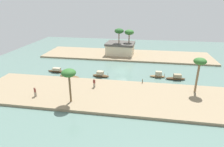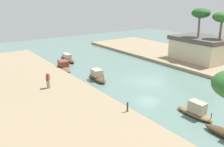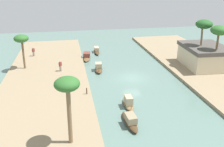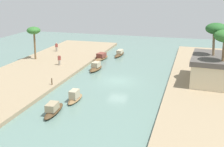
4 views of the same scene
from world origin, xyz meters
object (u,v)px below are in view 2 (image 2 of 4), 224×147
at_px(palm_tree_right_short, 223,18).
at_px(mooring_post, 127,107).
at_px(sampan_downstream_large, 64,66).
at_px(palm_tree_right_tall, 201,14).
at_px(riverside_building, 201,48).
at_px(sampan_near_left_bank, 196,111).
at_px(person_by_mooring, 48,81).
at_px(sampan_with_red_awning, 67,58).
at_px(sampan_upstream_small, 97,76).

bearing_deg(palm_tree_right_short, mooring_post, -77.95).
relative_size(sampan_downstream_large, palm_tree_right_short, 0.67).
distance_m(palm_tree_right_tall, riverside_building, 4.83).
bearing_deg(sampan_near_left_bank, palm_tree_right_tall, 125.42).
bearing_deg(palm_tree_right_short, palm_tree_right_tall, -161.86).
height_order(person_by_mooring, mooring_post, person_by_mooring).
distance_m(sampan_with_red_awning, palm_tree_right_tall, 20.33).
relative_size(sampan_upstream_small, palm_tree_right_tall, 0.50).
bearing_deg(sampan_with_red_awning, mooring_post, -7.91).
xyz_separation_m(sampan_upstream_small, palm_tree_right_short, (4.52, 17.06, 6.05)).
relative_size(sampan_with_red_awning, person_by_mooring, 2.90).
distance_m(sampan_downstream_large, person_by_mooring, 8.01).
distance_m(sampan_downstream_large, sampan_with_red_awning, 4.32).
bearing_deg(mooring_post, palm_tree_right_tall, 110.26).
distance_m(sampan_upstream_small, sampan_near_left_bank, 12.02).
distance_m(person_by_mooring, palm_tree_right_short, 23.95).
bearing_deg(sampan_near_left_bank, person_by_mooring, -146.73).
xyz_separation_m(palm_tree_right_tall, palm_tree_right_short, (2.74, 0.90, -0.39)).
relative_size(sampan_near_left_bank, sampan_with_red_awning, 0.68).
bearing_deg(riverside_building, sampan_with_red_awning, -124.19).
bearing_deg(riverside_building, sampan_downstream_large, -111.74).
distance_m(sampan_upstream_small, riverside_building, 16.97).
relative_size(sampan_near_left_bank, mooring_post, 3.96).
relative_size(sampan_with_red_awning, palm_tree_right_short, 0.68).
distance_m(sampan_downstream_large, palm_tree_right_short, 22.20).
height_order(person_by_mooring, palm_tree_right_tall, palm_tree_right_tall).
bearing_deg(sampan_near_left_bank, mooring_post, -125.36).
bearing_deg(riverside_building, sampan_upstream_small, -93.69).
distance_m(sampan_upstream_small, mooring_post, 9.13).
xyz_separation_m(sampan_upstream_small, sampan_near_left_bank, (11.90, 1.74, 0.01)).
distance_m(sampan_with_red_awning, palm_tree_right_short, 22.56).
distance_m(sampan_near_left_bank, palm_tree_right_tall, 18.76).
xyz_separation_m(sampan_with_red_awning, riverside_building, (12.19, 15.77, 1.74)).
height_order(sampan_near_left_bank, palm_tree_right_tall, palm_tree_right_tall).
height_order(sampan_upstream_small, palm_tree_right_short, palm_tree_right_short).
xyz_separation_m(sampan_downstream_large, palm_tree_right_short, (10.91, 18.35, 6.09)).
xyz_separation_m(sampan_near_left_bank, sampan_with_red_awning, (-21.97, -0.75, -0.09)).
bearing_deg(riverside_building, person_by_mooring, -91.47).
bearing_deg(palm_tree_right_short, riverside_building, -172.74).
xyz_separation_m(sampan_upstream_small, riverside_building, (2.12, 16.76, 1.67)).
height_order(person_by_mooring, palm_tree_right_short, palm_tree_right_short).
bearing_deg(sampan_upstream_small, sampan_downstream_large, -162.78).
bearing_deg(sampan_upstream_small, sampan_with_red_awning, -179.77).
xyz_separation_m(person_by_mooring, mooring_post, (8.58, 3.20, -0.33)).
distance_m(sampan_near_left_bank, sampan_with_red_awning, 21.98).
relative_size(sampan_downstream_large, person_by_mooring, 2.82).
relative_size(palm_tree_right_tall, riverside_building, 0.90).
relative_size(sampan_upstream_small, sampan_near_left_bank, 1.14).
relative_size(sampan_upstream_small, mooring_post, 4.53).
bearing_deg(mooring_post, riverside_building, 108.80).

